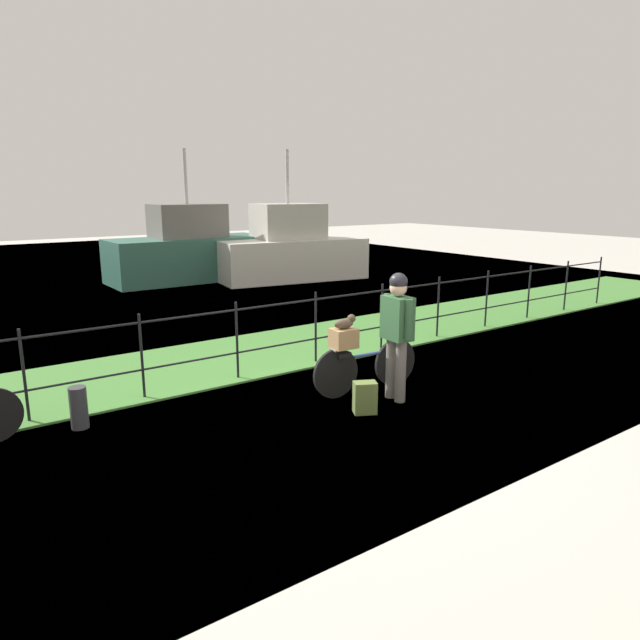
{
  "coord_description": "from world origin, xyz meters",
  "views": [
    {
      "loc": [
        -4.34,
        -5.33,
        2.7
      ],
      "look_at": [
        0.25,
        1.1,
        0.9
      ],
      "focal_mm": 32.11,
      "sensor_mm": 36.0,
      "label": 1
    }
  ],
  "objects_px": {
    "bicycle_main": "(365,367)",
    "backpack_on_paving": "(365,398)",
    "cyclist_person": "(397,325)",
    "moored_boat_far": "(288,251)",
    "moored_boat_mid": "(189,252)",
    "wooden_crate": "(344,338)",
    "terrier_dog": "(345,323)",
    "mooring_bollard": "(79,408)"
  },
  "relations": [
    {
      "from": "moored_boat_far",
      "to": "mooring_bollard",
      "type": "bearing_deg",
      "value": -134.31
    },
    {
      "from": "backpack_on_paving",
      "to": "moored_boat_far",
      "type": "bearing_deg",
      "value": -90.78
    },
    {
      "from": "terrier_dog",
      "to": "bicycle_main",
      "type": "bearing_deg",
      "value": -4.62
    },
    {
      "from": "wooden_crate",
      "to": "mooring_bollard",
      "type": "bearing_deg",
      "value": 163.27
    },
    {
      "from": "terrier_dog",
      "to": "moored_boat_mid",
      "type": "xyz_separation_m",
      "value": [
        2.36,
        10.73,
        -0.14
      ]
    },
    {
      "from": "wooden_crate",
      "to": "mooring_bollard",
      "type": "distance_m",
      "value": 3.32
    },
    {
      "from": "terrier_dog",
      "to": "moored_boat_mid",
      "type": "relative_size",
      "value": 0.07
    },
    {
      "from": "bicycle_main",
      "to": "backpack_on_paving",
      "type": "xyz_separation_m",
      "value": [
        -0.5,
        -0.6,
        -0.16
      ]
    },
    {
      "from": "moored_boat_mid",
      "to": "backpack_on_paving",
      "type": "bearing_deg",
      "value": -102.57
    },
    {
      "from": "cyclist_person",
      "to": "moored_boat_far",
      "type": "xyz_separation_m",
      "value": [
        4.57,
        9.82,
        -0.14
      ]
    },
    {
      "from": "cyclist_person",
      "to": "backpack_on_paving",
      "type": "relative_size",
      "value": 4.21
    },
    {
      "from": "bicycle_main",
      "to": "wooden_crate",
      "type": "xyz_separation_m",
      "value": [
        -0.36,
        0.03,
        0.45
      ]
    },
    {
      "from": "terrier_dog",
      "to": "mooring_bollard",
      "type": "height_order",
      "value": "terrier_dog"
    },
    {
      "from": "bicycle_main",
      "to": "mooring_bollard",
      "type": "bearing_deg",
      "value": 164.46
    },
    {
      "from": "cyclist_person",
      "to": "wooden_crate",
      "type": "bearing_deg",
      "value": 134.73
    },
    {
      "from": "terrier_dog",
      "to": "cyclist_person",
      "type": "distance_m",
      "value": 0.67
    },
    {
      "from": "bicycle_main",
      "to": "moored_boat_mid",
      "type": "distance_m",
      "value": 10.96
    },
    {
      "from": "mooring_bollard",
      "to": "moored_boat_far",
      "type": "relative_size",
      "value": 0.1
    },
    {
      "from": "wooden_crate",
      "to": "moored_boat_mid",
      "type": "bearing_deg",
      "value": 77.47
    },
    {
      "from": "wooden_crate",
      "to": "moored_boat_far",
      "type": "xyz_separation_m",
      "value": [
        5.05,
        9.33,
        0.06
      ]
    },
    {
      "from": "backpack_on_paving",
      "to": "bicycle_main",
      "type": "bearing_deg",
      "value": -103.27
    },
    {
      "from": "cyclist_person",
      "to": "mooring_bollard",
      "type": "xyz_separation_m",
      "value": [
        -3.62,
        1.43,
        -0.75
      ]
    },
    {
      "from": "terrier_dog",
      "to": "backpack_on_paving",
      "type": "xyz_separation_m",
      "value": [
        -0.17,
        -0.63,
        -0.81
      ]
    },
    {
      "from": "bicycle_main",
      "to": "backpack_on_paving",
      "type": "distance_m",
      "value": 0.8
    },
    {
      "from": "terrier_dog",
      "to": "moored_boat_far",
      "type": "relative_size",
      "value": 0.07
    },
    {
      "from": "bicycle_main",
      "to": "moored_boat_far",
      "type": "distance_m",
      "value": 10.48
    },
    {
      "from": "bicycle_main",
      "to": "moored_boat_far",
      "type": "relative_size",
      "value": 0.35
    },
    {
      "from": "backpack_on_paving",
      "to": "wooden_crate",
      "type": "bearing_deg",
      "value": -76.48
    },
    {
      "from": "wooden_crate",
      "to": "cyclist_person",
      "type": "relative_size",
      "value": 0.19
    },
    {
      "from": "moored_boat_mid",
      "to": "wooden_crate",
      "type": "bearing_deg",
      "value": -102.53
    },
    {
      "from": "wooden_crate",
      "to": "moored_boat_mid",
      "type": "xyz_separation_m",
      "value": [
        2.38,
        10.73,
        0.07
      ]
    },
    {
      "from": "wooden_crate",
      "to": "terrier_dog",
      "type": "height_order",
      "value": "terrier_dog"
    },
    {
      "from": "cyclist_person",
      "to": "mooring_bollard",
      "type": "distance_m",
      "value": 3.96
    },
    {
      "from": "cyclist_person",
      "to": "moored_boat_mid",
      "type": "height_order",
      "value": "moored_boat_mid"
    },
    {
      "from": "cyclist_person",
      "to": "moored_boat_far",
      "type": "distance_m",
      "value": 10.83
    },
    {
      "from": "terrier_dog",
      "to": "moored_boat_far",
      "type": "height_order",
      "value": "moored_boat_far"
    },
    {
      "from": "backpack_on_paving",
      "to": "terrier_dog",
      "type": "bearing_deg",
      "value": -78.65
    },
    {
      "from": "moored_boat_far",
      "to": "cyclist_person",
      "type": "bearing_deg",
      "value": -114.94
    },
    {
      "from": "bicycle_main",
      "to": "cyclist_person",
      "type": "distance_m",
      "value": 0.81
    },
    {
      "from": "wooden_crate",
      "to": "moored_boat_mid",
      "type": "distance_m",
      "value": 10.99
    },
    {
      "from": "wooden_crate",
      "to": "moored_boat_far",
      "type": "distance_m",
      "value": 10.61
    },
    {
      "from": "wooden_crate",
      "to": "moored_boat_far",
      "type": "relative_size",
      "value": 0.07
    }
  ]
}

